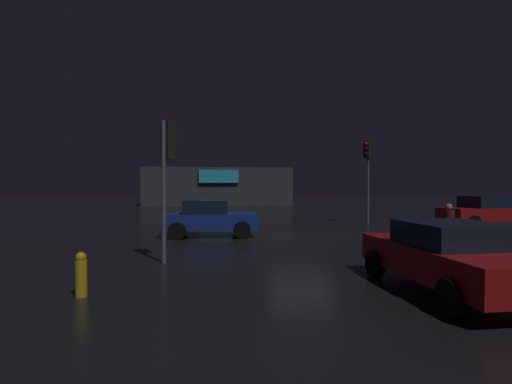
{
  "coord_description": "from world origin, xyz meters",
  "views": [
    {
      "loc": [
        -4.11,
        -15.72,
        2.08
      ],
      "look_at": [
        -0.96,
        6.21,
        1.76
      ],
      "focal_mm": 27.77,
      "sensor_mm": 36.0,
      "label": 1
    }
  ],
  "objects_px": {
    "fire_hydrant": "(81,275)",
    "pedestrian": "(449,225)",
    "traffic_signal_opposite": "(367,163)",
    "car_near": "(450,256)",
    "store_building": "(217,186)",
    "car_crossing": "(485,211)",
    "traffic_signal_main": "(167,158)",
    "car_far": "(209,218)"
  },
  "relations": [
    {
      "from": "fire_hydrant",
      "to": "pedestrian",
      "type": "bearing_deg",
      "value": 19.49
    },
    {
      "from": "traffic_signal_opposite",
      "to": "car_near",
      "type": "height_order",
      "value": "traffic_signal_opposite"
    },
    {
      "from": "store_building",
      "to": "pedestrian",
      "type": "height_order",
      "value": "store_building"
    },
    {
      "from": "store_building",
      "to": "car_crossing",
      "type": "bearing_deg",
      "value": -65.42
    },
    {
      "from": "car_crossing",
      "to": "fire_hydrant",
      "type": "bearing_deg",
      "value": -147.98
    },
    {
      "from": "traffic_signal_main",
      "to": "fire_hydrant",
      "type": "xyz_separation_m",
      "value": [
        -1.35,
        -3.19,
        -2.45
      ]
    },
    {
      "from": "store_building",
      "to": "car_near",
      "type": "xyz_separation_m",
      "value": [
        2.85,
        -37.87,
        -1.34
      ]
    },
    {
      "from": "traffic_signal_opposite",
      "to": "fire_hydrant",
      "type": "xyz_separation_m",
      "value": [
        -11.39,
        -12.93,
        -2.94
      ]
    },
    {
      "from": "car_crossing",
      "to": "pedestrian",
      "type": "height_order",
      "value": "car_crossing"
    },
    {
      "from": "car_crossing",
      "to": "traffic_signal_main",
      "type": "bearing_deg",
      "value": -154.78
    },
    {
      "from": "traffic_signal_main",
      "to": "fire_hydrant",
      "type": "distance_m",
      "value": 4.24
    },
    {
      "from": "fire_hydrant",
      "to": "traffic_signal_opposite",
      "type": "bearing_deg",
      "value": 48.62
    },
    {
      "from": "car_near",
      "to": "traffic_signal_main",
      "type": "bearing_deg",
      "value": 145.96
    },
    {
      "from": "car_crossing",
      "to": "pedestrian",
      "type": "bearing_deg",
      "value": -134.13
    },
    {
      "from": "pedestrian",
      "to": "fire_hydrant",
      "type": "xyz_separation_m",
      "value": [
        -9.89,
        -3.5,
        -0.47
      ]
    },
    {
      "from": "pedestrian",
      "to": "fire_hydrant",
      "type": "relative_size",
      "value": 1.82
    },
    {
      "from": "car_near",
      "to": "fire_hydrant",
      "type": "distance_m",
      "value": 7.12
    },
    {
      "from": "traffic_signal_main",
      "to": "car_far",
      "type": "relative_size",
      "value": 0.99
    },
    {
      "from": "car_far",
      "to": "fire_hydrant",
      "type": "xyz_separation_m",
      "value": [
        -2.59,
        -8.67,
        -0.36
      ]
    },
    {
      "from": "store_building",
      "to": "traffic_signal_opposite",
      "type": "relative_size",
      "value": 3.49
    },
    {
      "from": "traffic_signal_main",
      "to": "pedestrian",
      "type": "relative_size",
      "value": 2.5
    },
    {
      "from": "traffic_signal_main",
      "to": "car_near",
      "type": "distance_m",
      "value": 7.25
    },
    {
      "from": "car_far",
      "to": "fire_hydrant",
      "type": "distance_m",
      "value": 9.06
    },
    {
      "from": "store_building",
      "to": "car_crossing",
      "type": "height_order",
      "value": "store_building"
    },
    {
      "from": "car_crossing",
      "to": "fire_hydrant",
      "type": "distance_m",
      "value": 19.48
    },
    {
      "from": "car_far",
      "to": "pedestrian",
      "type": "height_order",
      "value": "pedestrian"
    },
    {
      "from": "traffic_signal_main",
      "to": "traffic_signal_opposite",
      "type": "height_order",
      "value": "traffic_signal_opposite"
    },
    {
      "from": "traffic_signal_main",
      "to": "pedestrian",
      "type": "xyz_separation_m",
      "value": [
        8.55,
        0.32,
        -1.98
      ]
    },
    {
      "from": "traffic_signal_main",
      "to": "store_building",
      "type": "bearing_deg",
      "value": 85.15
    },
    {
      "from": "store_building",
      "to": "pedestrian",
      "type": "relative_size",
      "value": 10.42
    },
    {
      "from": "car_near",
      "to": "fire_hydrant",
      "type": "xyz_separation_m",
      "value": [
        -7.08,
        0.69,
        -0.3
      ]
    },
    {
      "from": "car_crossing",
      "to": "pedestrian",
      "type": "relative_size",
      "value": 2.89
    },
    {
      "from": "store_building",
      "to": "traffic_signal_opposite",
      "type": "height_order",
      "value": "traffic_signal_opposite"
    },
    {
      "from": "traffic_signal_opposite",
      "to": "car_far",
      "type": "bearing_deg",
      "value": -154.18
    },
    {
      "from": "car_near",
      "to": "traffic_signal_opposite",
      "type": "bearing_deg",
      "value": 72.44
    },
    {
      "from": "traffic_signal_main",
      "to": "traffic_signal_opposite",
      "type": "relative_size",
      "value": 0.84
    },
    {
      "from": "car_crossing",
      "to": "pedestrian",
      "type": "distance_m",
      "value": 9.51
    },
    {
      "from": "traffic_signal_opposite",
      "to": "store_building",
      "type": "bearing_deg",
      "value": 106.46
    },
    {
      "from": "store_building",
      "to": "car_far",
      "type": "distance_m",
      "value": 28.59
    },
    {
      "from": "fire_hydrant",
      "to": "traffic_signal_main",
      "type": "bearing_deg",
      "value": 67.09
    },
    {
      "from": "pedestrian",
      "to": "car_crossing",
      "type": "bearing_deg",
      "value": 45.87
    },
    {
      "from": "car_far",
      "to": "car_crossing",
      "type": "bearing_deg",
      "value": 6.79
    }
  ]
}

